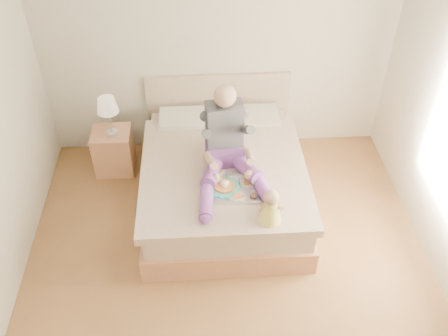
{
  "coord_description": "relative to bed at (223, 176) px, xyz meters",
  "views": [
    {
      "loc": [
        -0.23,
        -2.97,
        3.97
      ],
      "look_at": [
        -0.0,
        0.76,
        0.71
      ],
      "focal_mm": 40.0,
      "sensor_mm": 36.0,
      "label": 1
    }
  ],
  "objects": [
    {
      "name": "room",
      "position": [
        0.08,
        -1.08,
        1.19
      ],
      "size": [
        4.02,
        4.22,
        2.71
      ],
      "color": "brown",
      "rests_on": "ground"
    },
    {
      "name": "bed",
      "position": [
        0.0,
        0.0,
        0.0
      ],
      "size": [
        1.7,
        2.18,
        1.0
      ],
      "color": "#AA724F",
      "rests_on": "ground"
    },
    {
      "name": "nightstand",
      "position": [
        -1.25,
        0.57,
        -0.05
      ],
      "size": [
        0.44,
        0.4,
        0.54
      ],
      "rotation": [
        0.0,
        0.0,
        0.0
      ],
      "color": "#AA724F",
      "rests_on": "ground"
    },
    {
      "name": "lamp",
      "position": [
        -1.22,
        0.53,
        0.59
      ],
      "size": [
        0.23,
        0.23,
        0.48
      ],
      "color": "silver",
      "rests_on": "nightstand"
    },
    {
      "name": "adult",
      "position": [
        0.04,
        -0.21,
        0.56
      ],
      "size": [
        0.76,
        1.12,
        0.91
      ],
      "rotation": [
        0.0,
        0.0,
        0.1
      ],
      "color": "#6E388C",
      "rests_on": "bed"
    },
    {
      "name": "tray",
      "position": [
        0.09,
        -0.53,
        0.33
      ],
      "size": [
        0.54,
        0.44,
        0.15
      ],
      "rotation": [
        0.0,
        0.0,
        -0.07
      ],
      "color": "silver",
      "rests_on": "bed"
    },
    {
      "name": "baby",
      "position": [
        0.38,
        -0.94,
        0.44
      ],
      "size": [
        0.24,
        0.32,
        0.36
      ],
      "rotation": [
        0.0,
        0.0,
        -0.13
      ],
      "color": "#F1E44C",
      "rests_on": "bed"
    }
  ]
}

